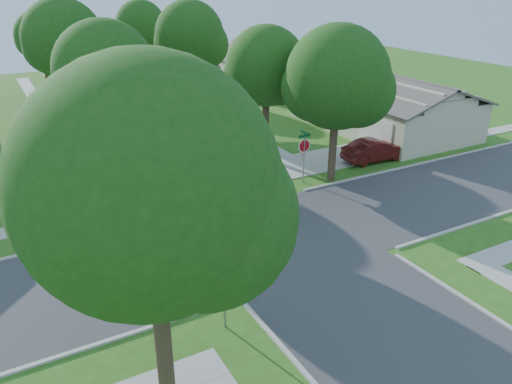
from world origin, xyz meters
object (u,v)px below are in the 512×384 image
object	(u,v)px
tree_w_far	(42,38)
car_curb_west	(70,72)
tree_w_mid	(65,43)
house_ne_near	(381,109)
car_curb_east	(135,91)
tree_e_near	(267,70)
tree_w_near	(107,76)
tree_e_far	(141,28)
stop_sign_ne	(304,148)
car_driveway	(375,150)
tree_sw_corner	(152,197)
tree_e_mid	(190,39)
house_ne_far	(264,72)
tree_ne_corner	(338,82)
stop_sign_sw	(224,275)

from	to	relation	value
tree_w_far	car_curb_west	world-z (taller)	tree_w_far
tree_w_mid	house_ne_near	distance (m)	23.46
car_curb_east	tree_e_near	bearing A→B (deg)	-88.71
tree_w_near	tree_e_far	bearing A→B (deg)	69.40
tree_e_far	tree_w_far	xyz separation A→B (m)	(-9.40, -0.00, -0.47)
tree_w_far	car_curb_east	size ratio (longest dim) A/B	1.83
stop_sign_ne	tree_w_near	xyz separation A→B (m)	(-9.34, 4.31, 4.08)
tree_e_near	tree_w_near	bearing A→B (deg)	180.00
car_driveway	car_curb_west	size ratio (longest dim) A/B	0.92
tree_w_mid	car_curb_east	world-z (taller)	tree_w_mid
tree_e_near	car_curb_west	world-z (taller)	tree_e_near
tree_e_near	tree_sw_corner	size ratio (longest dim) A/B	0.87
car_curb_west	car_curb_east	bearing A→B (deg)	99.39
tree_e_mid	house_ne_far	bearing A→B (deg)	35.42
tree_ne_corner	house_ne_far	bearing A→B (deg)	68.77
tree_sw_corner	house_ne_far	world-z (taller)	tree_sw_corner
tree_e_mid	tree_ne_corner	xyz separation A→B (m)	(1.60, -16.80, -0.66)
stop_sign_sw	tree_w_mid	bearing A→B (deg)	89.87
tree_ne_corner	house_ne_far	size ratio (longest dim) A/B	0.64
tree_w_far	car_curb_east	distance (m)	9.41
stop_sign_sw	tree_e_mid	distance (m)	27.71
tree_w_mid	tree_e_far	bearing A→B (deg)	54.15
tree_ne_corner	house_ne_near	world-z (taller)	tree_ne_corner
tree_e_far	tree_sw_corner	size ratio (longest dim) A/B	0.91
house_ne_far	car_driveway	xyz separation A→B (m)	(-5.34, -23.50, -0.81)
tree_e_mid	tree_e_far	bearing A→B (deg)	90.02
tree_e_near	car_curb_east	size ratio (longest dim) A/B	1.89
tree_e_near	car_driveway	bearing A→B (deg)	-30.71
tree_e_mid	tree_e_far	world-z (taller)	tree_e_mid
tree_w_far	house_ne_near	bearing A→B (deg)	-48.10
tree_w_mid	car_curb_west	size ratio (longest dim) A/B	2.05
house_ne_far	tree_e_near	bearing A→B (deg)	-119.35
tree_e_near	house_ne_far	xyz separation A→B (m)	(11.24, 19.99, -4.13)
tree_w_far	tree_ne_corner	world-z (taller)	tree_ne_corner
tree_e_mid	house_ne_far	size ratio (longest dim) A/B	0.68
tree_e_mid	tree_w_far	world-z (taller)	tree_e_mid
tree_sw_corner	house_ne_near	bearing A→B (deg)	37.52
tree_ne_corner	car_driveway	size ratio (longest dim) A/B	2.03
tree_e_mid	tree_w_near	distance (m)	15.25
tree_ne_corner	car_driveway	distance (m)	6.63
tree_w_mid	car_curb_west	distance (m)	23.50
tree_w_near	house_ne_near	world-z (taller)	tree_w_near
stop_sign_sw	tree_w_mid	size ratio (longest dim) A/B	0.31
tree_w_mid	tree_w_far	bearing A→B (deg)	90.05
house_ne_near	car_driveway	distance (m)	7.71
tree_w_near	car_driveway	bearing A→B (deg)	-12.91
stop_sign_ne	tree_w_far	bearing A→B (deg)	107.70
tree_sw_corner	stop_sign_sw	bearing A→B (deg)	39.97
tree_w_mid	tree_w_far	world-z (taller)	tree_w_mid
stop_sign_sw	tree_ne_corner	xyz separation A→B (m)	(11.06, 8.91, 3.56)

